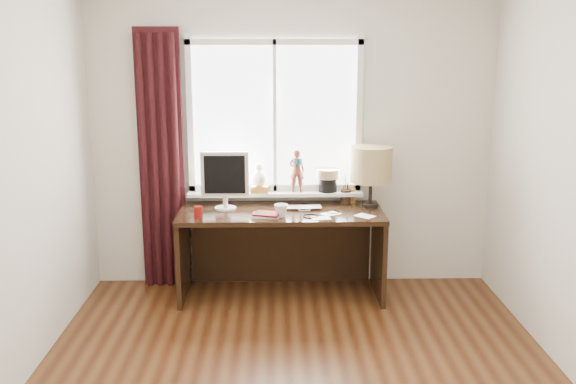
{
  "coord_description": "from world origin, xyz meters",
  "views": [
    {
      "loc": [
        -0.14,
        -3.54,
        2.12
      ],
      "look_at": [
        -0.05,
        1.25,
        1.0
      ],
      "focal_mm": 40.0,
      "sensor_mm": 36.0,
      "label": 1
    }
  ],
  "objects_px": {
    "mug": "(281,210)",
    "table_lamp": "(371,165)",
    "monitor": "(225,177)",
    "laptop": "(304,208)",
    "desk": "(281,235)",
    "red_cup": "(198,212)"
  },
  "relations": [
    {
      "from": "red_cup",
      "to": "table_lamp",
      "type": "xyz_separation_m",
      "value": [
        1.43,
        0.31,
        0.32
      ]
    },
    {
      "from": "desk",
      "to": "table_lamp",
      "type": "bearing_deg",
      "value": 1.75
    },
    {
      "from": "mug",
      "to": "red_cup",
      "type": "bearing_deg",
      "value": -179.56
    },
    {
      "from": "red_cup",
      "to": "desk",
      "type": "height_order",
      "value": "red_cup"
    },
    {
      "from": "monitor",
      "to": "table_lamp",
      "type": "height_order",
      "value": "table_lamp"
    },
    {
      "from": "monitor",
      "to": "red_cup",
      "type": "bearing_deg",
      "value": -127.01
    },
    {
      "from": "mug",
      "to": "monitor",
      "type": "distance_m",
      "value": 0.58
    },
    {
      "from": "mug",
      "to": "table_lamp",
      "type": "distance_m",
      "value": 0.88
    },
    {
      "from": "laptop",
      "to": "monitor",
      "type": "bearing_deg",
      "value": 175.98
    },
    {
      "from": "mug",
      "to": "table_lamp",
      "type": "height_order",
      "value": "table_lamp"
    },
    {
      "from": "mug",
      "to": "red_cup",
      "type": "distance_m",
      "value": 0.67
    },
    {
      "from": "desk",
      "to": "monitor",
      "type": "xyz_separation_m",
      "value": [
        -0.47,
        -0.03,
        0.52
      ]
    },
    {
      "from": "mug",
      "to": "table_lamp",
      "type": "relative_size",
      "value": 0.21
    },
    {
      "from": "mug",
      "to": "table_lamp",
      "type": "bearing_deg",
      "value": 22.1
    },
    {
      "from": "mug",
      "to": "desk",
      "type": "relative_size",
      "value": 0.06
    },
    {
      "from": "red_cup",
      "to": "desk",
      "type": "relative_size",
      "value": 0.05
    },
    {
      "from": "mug",
      "to": "laptop",
      "type": "bearing_deg",
      "value": 51.76
    },
    {
      "from": "desk",
      "to": "monitor",
      "type": "bearing_deg",
      "value": -176.54
    },
    {
      "from": "laptop",
      "to": "desk",
      "type": "xyz_separation_m",
      "value": [
        -0.19,
        0.04,
        -0.26
      ]
    },
    {
      "from": "monitor",
      "to": "table_lamp",
      "type": "distance_m",
      "value": 1.23
    },
    {
      "from": "mug",
      "to": "monitor",
      "type": "height_order",
      "value": "monitor"
    },
    {
      "from": "monitor",
      "to": "table_lamp",
      "type": "relative_size",
      "value": 0.94
    }
  ]
}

